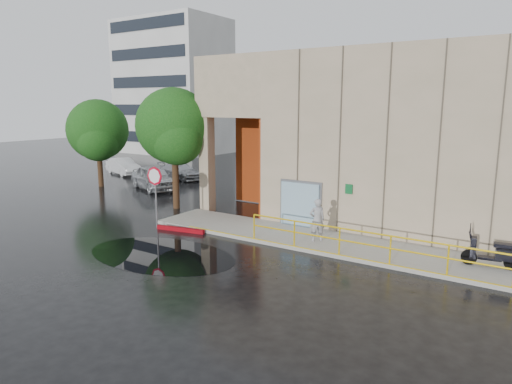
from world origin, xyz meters
TOP-DOWN VIEW (x-y plane):
  - ground at (0.00, 0.00)m, footprint 120.00×120.00m
  - sidewalk at (4.00, 4.50)m, footprint 20.00×3.00m
  - building at (5.10, 10.98)m, footprint 20.00×10.17m
  - guardrail at (4.25, 3.15)m, footprint 9.56×0.06m
  - distant_building at (-28.00, 27.98)m, footprint 12.00×8.08m
  - person at (1.88, 4.19)m, footprint 0.76×0.73m
  - scooter at (8.22, 4.66)m, footprint 1.89×0.84m
  - stop_sign at (-5.50, 2.50)m, footprint 0.86×0.12m
  - red_curb at (-4.13, 2.60)m, footprint 2.39×0.61m
  - puddle at (-2.55, -0.22)m, footprint 6.47×4.21m
  - car_a at (-12.69, 9.37)m, footprint 5.03×3.62m
  - car_b at (-19.58, 12.76)m, footprint 4.23×2.50m
  - car_c at (-14.06, 13.56)m, footprint 4.42×2.47m
  - tree_near at (-7.35, 5.88)m, footprint 4.05×4.05m
  - tree_far at (-16.45, 8.06)m, footprint 4.13×4.13m

SIDE VIEW (x-z plane):
  - ground at x=0.00m, z-range 0.00..0.00m
  - puddle at x=-2.55m, z-range 0.00..0.01m
  - sidewalk at x=4.00m, z-range 0.00..0.15m
  - red_curb at x=-4.13m, z-range 0.00..0.18m
  - car_c at x=-14.06m, z-range 0.00..1.21m
  - car_b at x=-19.58m, z-range 0.00..1.32m
  - guardrail at x=4.25m, z-range 0.16..1.19m
  - car_a at x=-12.69m, z-range 0.00..1.59m
  - scooter at x=8.22m, z-range 0.26..1.69m
  - person at x=1.88m, z-range 0.15..1.91m
  - stop_sign at x=-5.50m, z-range 0.63..3.49m
  - tree_far at x=-16.45m, z-range 0.76..6.75m
  - building at x=5.10m, z-range 0.21..8.21m
  - tree_near at x=-7.35m, z-range 1.08..7.62m
  - distant_building at x=-28.00m, z-range 0.00..15.00m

